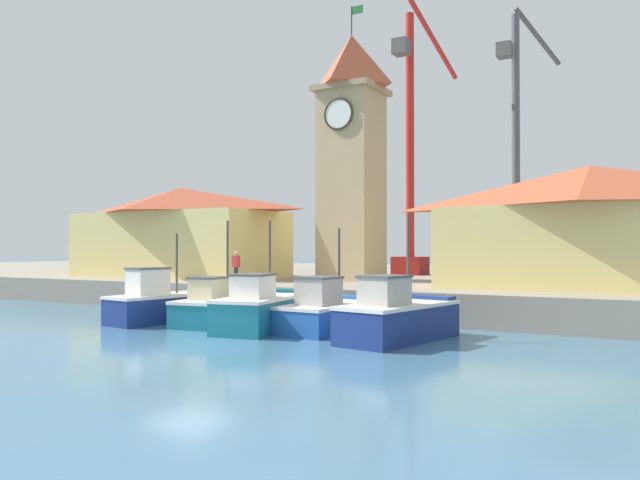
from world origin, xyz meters
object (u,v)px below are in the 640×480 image
at_px(fishing_boat_far_left, 163,303).
at_px(fishing_boat_left_outer, 219,307).
at_px(dock_worker_near_tower, 236,267).
at_px(fishing_boat_mid_left, 330,312).
at_px(fishing_boat_left_inner, 262,309).
at_px(fishing_boat_center, 398,318).
at_px(warehouse_right, 591,226).
at_px(warehouse_left, 180,231).
at_px(clock_tower, 352,150).
at_px(port_crane_near, 412,170).
at_px(port_crane_far, 517,173).

bearing_deg(fishing_boat_far_left, fishing_boat_left_outer, 13.57).
xyz_separation_m(fishing_boat_far_left, dock_worker_near_tower, (0.37, 4.53, 1.41)).
relative_size(fishing_boat_mid_left, dock_worker_near_tower, 3.11).
xyz_separation_m(fishing_boat_left_inner, fishing_boat_center, (5.59, -0.09, 0.00)).
distance_m(fishing_boat_center, warehouse_right, 11.16).
xyz_separation_m(warehouse_left, dock_worker_near_tower, (8.26, -5.13, -1.97)).
height_order(fishing_boat_far_left, warehouse_right, warehouse_right).
relative_size(fishing_boat_mid_left, clock_tower, 0.33).
bearing_deg(warehouse_left, port_crane_near, 41.47).
distance_m(warehouse_left, dock_worker_near_tower, 9.92).
relative_size(fishing_boat_mid_left, port_crane_far, 0.27).
distance_m(fishing_boat_far_left, clock_tower, 14.03).
relative_size(fishing_boat_far_left, port_crane_near, 0.28).
distance_m(fishing_boat_mid_left, warehouse_left, 18.02).
distance_m(fishing_boat_left_outer, port_crane_near, 20.63).
bearing_deg(fishing_boat_center, port_crane_near, 110.03).
height_order(warehouse_right, port_crane_near, port_crane_near).
bearing_deg(dock_worker_near_tower, fishing_boat_far_left, -94.66).
relative_size(fishing_boat_left_outer, warehouse_right, 0.40).
distance_m(clock_tower, dock_worker_near_tower, 9.68).
relative_size(clock_tower, warehouse_right, 1.20).
relative_size(clock_tower, dock_worker_near_tower, 9.40).
relative_size(fishing_boat_mid_left, fishing_boat_center, 0.97).
xyz_separation_m(fishing_boat_far_left, port_crane_far, (9.16, 25.24, 7.60)).
bearing_deg(fishing_boat_left_inner, clock_tower, 99.47).
bearing_deg(fishing_boat_left_outer, warehouse_left, 138.95).
distance_m(fishing_boat_left_inner, clock_tower, 13.83).
xyz_separation_m(fishing_boat_center, port_crane_near, (-7.25, 19.87, 7.60)).
distance_m(fishing_boat_far_left, warehouse_right, 18.53).
bearing_deg(fishing_boat_center, fishing_boat_far_left, 179.16).
distance_m(fishing_boat_left_outer, fishing_boat_left_inner, 2.72).
bearing_deg(clock_tower, warehouse_left, -172.23).
bearing_deg(fishing_boat_left_outer, fishing_boat_mid_left, 4.20).
bearing_deg(port_crane_near, port_crane_far, 44.22).
xyz_separation_m(fishing_boat_mid_left, port_crane_far, (1.66, 24.27, 7.69)).
relative_size(fishing_boat_center, warehouse_left, 0.40).
relative_size(fishing_boat_far_left, fishing_boat_center, 1.01).
xyz_separation_m(fishing_boat_center, warehouse_right, (4.96, 9.44, 3.28)).
xyz_separation_m(clock_tower, warehouse_left, (-11.16, -1.52, -4.43)).
bearing_deg(warehouse_left, fishing_boat_far_left, -50.76).
bearing_deg(fishing_boat_mid_left, port_crane_near, 102.10).
xyz_separation_m(fishing_boat_far_left, warehouse_right, (15.69, 9.28, 3.29)).
relative_size(warehouse_left, dock_worker_near_tower, 8.02).
distance_m(fishing_boat_far_left, dock_worker_near_tower, 4.76).
height_order(fishing_boat_left_inner, fishing_boat_center, fishing_boat_center).
bearing_deg(dock_worker_near_tower, clock_tower, 66.49).
bearing_deg(fishing_boat_left_outer, fishing_boat_center, -5.31).
height_order(fishing_boat_left_inner, port_crane_far, port_crane_far).
xyz_separation_m(fishing_boat_left_inner, port_crane_far, (4.02, 25.31, 7.60)).
height_order(fishing_boat_left_outer, warehouse_left, warehouse_left).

